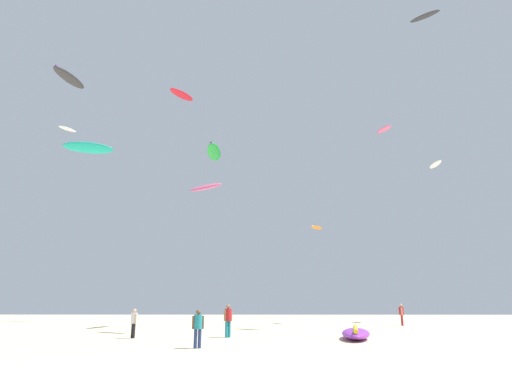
% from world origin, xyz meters
% --- Properties ---
extents(ground_plane, '(120.00, 120.00, 0.00)m').
position_xyz_m(ground_plane, '(0.00, 0.00, 0.00)').
color(ground_plane, beige).
extents(person_foreground, '(0.50, 0.36, 1.58)m').
position_xyz_m(person_foreground, '(-2.32, 6.22, 0.92)').
color(person_foreground, navy).
rests_on(person_foreground, ground).
extents(person_midground, '(0.41, 0.59, 1.79)m').
position_xyz_m(person_midground, '(12.38, 24.79, 1.05)').
color(person_midground, '#B21E23').
rests_on(person_midground, ground).
extents(person_left, '(0.38, 0.40, 1.54)m').
position_xyz_m(person_left, '(-6.61, 11.47, 0.90)').
color(person_left, black).
rests_on(person_left, ground).
extents(person_right, '(0.46, 0.44, 1.78)m').
position_xyz_m(person_right, '(-1.48, 12.01, 1.04)').
color(person_right, teal).
rests_on(person_right, ground).
extents(kite_grounded_near, '(2.49, 5.35, 0.61)m').
position_xyz_m(kite_grounded_near, '(5.43, 11.12, 0.30)').
color(kite_grounded_near, purple).
rests_on(kite_grounded_near, ground).
extents(kite_aloft_0, '(1.52, 2.31, 0.41)m').
position_xyz_m(kite_aloft_0, '(13.63, 29.18, 19.89)').
color(kite_aloft_0, '#E5598C').
extents(kite_aloft_1, '(0.84, 2.79, 0.32)m').
position_xyz_m(kite_aloft_1, '(19.67, 31.43, 16.65)').
color(kite_aloft_1, white).
extents(kite_aloft_2, '(1.39, 4.15, 0.94)m').
position_xyz_m(kite_aloft_2, '(-3.76, 22.46, 14.84)').
color(kite_aloft_2, green).
extents(kite_aloft_3, '(4.58, 2.49, 1.04)m').
position_xyz_m(kite_aloft_3, '(-15.50, 23.44, 15.71)').
color(kite_aloft_3, '#19B29E').
extents(kite_aloft_4, '(3.09, 3.68, 0.70)m').
position_xyz_m(kite_aloft_4, '(-9.35, 34.00, 26.72)').
color(kite_aloft_4, red).
extents(kite_aloft_5, '(1.76, 3.52, 0.49)m').
position_xyz_m(kite_aloft_5, '(-14.49, 16.40, 18.77)').
color(kite_aloft_5, '#2D2D33').
extents(kite_aloft_6, '(2.06, 2.24, 0.44)m').
position_xyz_m(kite_aloft_6, '(7.68, 41.36, 11.39)').
color(kite_aloft_6, orange).
extents(kite_aloft_7, '(1.74, 2.07, 0.31)m').
position_xyz_m(kite_aloft_7, '(-21.50, 31.05, 20.92)').
color(kite_aloft_7, white).
extents(kite_aloft_8, '(2.58, 2.28, 0.36)m').
position_xyz_m(kite_aloft_8, '(15.45, 20.43, 27.23)').
color(kite_aloft_8, '#2D2D33').
extents(kite_aloft_9, '(2.88, 2.30, 0.67)m').
position_xyz_m(kite_aloft_9, '(-3.55, 16.09, 9.81)').
color(kite_aloft_9, '#E5598C').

